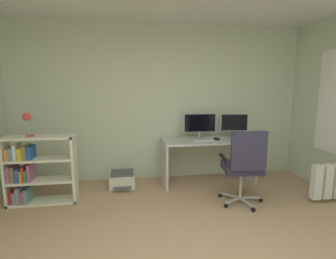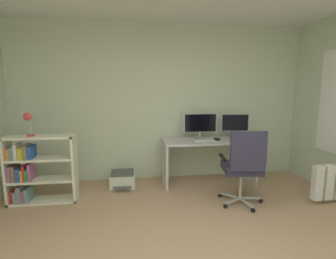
# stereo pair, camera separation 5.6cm
# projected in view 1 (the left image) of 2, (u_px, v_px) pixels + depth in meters

# --- Properties ---
(wall_back) EXTENTS (5.03, 0.10, 2.70)m
(wall_back) POSITION_uv_depth(u_px,v_px,m) (161.00, 103.00, 4.49)
(wall_back) COLOR beige
(wall_back) RESTS_ON ground
(desk) EXTENTS (1.53, 0.65, 0.75)m
(desk) POSITION_uv_depth(u_px,v_px,m) (208.00, 151.00, 4.33)
(desk) COLOR silver
(desk) RESTS_ON ground
(monitor_main) EXTENTS (0.58, 0.18, 0.43)m
(monitor_main) POSITION_uv_depth(u_px,v_px,m) (200.00, 124.00, 4.34)
(monitor_main) COLOR #B2B5B7
(monitor_main) RESTS_ON desk
(monitor_secondary) EXTENTS (0.49, 0.18, 0.42)m
(monitor_secondary) POSITION_uv_depth(u_px,v_px,m) (234.00, 123.00, 4.43)
(monitor_secondary) COLOR #B2B5B7
(monitor_secondary) RESTS_ON desk
(keyboard) EXTENTS (0.35, 0.15, 0.02)m
(keyboard) POSITION_uv_depth(u_px,v_px,m) (203.00, 140.00, 4.20)
(keyboard) COLOR silver
(keyboard) RESTS_ON desk
(computer_mouse) EXTENTS (0.09, 0.11, 0.03)m
(computer_mouse) POSITION_uv_depth(u_px,v_px,m) (217.00, 139.00, 4.25)
(computer_mouse) COLOR black
(computer_mouse) RESTS_ON desk
(office_chair) EXTENTS (0.63, 0.63, 1.07)m
(office_chair) POSITION_uv_depth(u_px,v_px,m) (244.00, 163.00, 3.43)
(office_chair) COLOR #B7BABC
(office_chair) RESTS_ON ground
(bookshelf) EXTENTS (0.92, 0.28, 0.96)m
(bookshelf) POSITION_uv_depth(u_px,v_px,m) (33.00, 171.00, 3.53)
(bookshelf) COLOR silver
(bookshelf) RESTS_ON ground
(desk_lamp) EXTENTS (0.13, 0.11, 0.32)m
(desk_lamp) POSITION_uv_depth(u_px,v_px,m) (27.00, 120.00, 3.41)
(desk_lamp) COLOR #CE3A39
(desk_lamp) RESTS_ON bookshelf
(printer) EXTENTS (0.40, 0.47, 0.24)m
(printer) POSITION_uv_depth(u_px,v_px,m) (122.00, 179.00, 4.19)
(printer) COLOR silver
(printer) RESTS_ON ground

